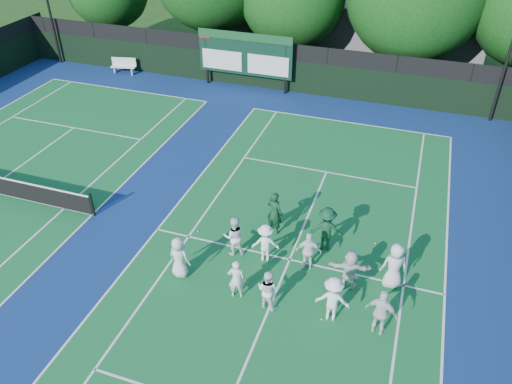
% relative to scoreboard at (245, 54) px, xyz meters
% --- Properties ---
extents(ground, '(120.00, 120.00, 0.00)m').
position_rel_scoreboard_xyz_m(ground, '(7.01, -15.59, -2.19)').
color(ground, '#1A3C10').
rests_on(ground, ground).
extents(court_apron, '(34.00, 32.00, 0.01)m').
position_rel_scoreboard_xyz_m(court_apron, '(1.01, -14.59, -2.19)').
color(court_apron, navy).
rests_on(court_apron, ground).
extents(near_court, '(11.05, 23.85, 0.01)m').
position_rel_scoreboard_xyz_m(near_court, '(7.01, -14.59, -2.18)').
color(near_court, '#135F2B').
rests_on(near_court, ground).
extents(back_fence, '(34.00, 0.08, 3.00)m').
position_rel_scoreboard_xyz_m(back_fence, '(1.01, 0.41, -0.83)').
color(back_fence, black).
rests_on(back_fence, ground).
extents(scoreboard, '(6.00, 0.21, 3.55)m').
position_rel_scoreboard_xyz_m(scoreboard, '(0.00, 0.00, 0.00)').
color(scoreboard, black).
rests_on(scoreboard, ground).
extents(clubhouse, '(18.00, 6.00, 4.00)m').
position_rel_scoreboard_xyz_m(clubhouse, '(5.01, 8.41, -0.19)').
color(clubhouse, slate).
rests_on(clubhouse, ground).
extents(bench, '(1.71, 0.77, 1.05)m').
position_rel_scoreboard_xyz_m(bench, '(-8.61, -0.21, -1.63)').
color(bench, silver).
rests_on(bench, ground).
extents(tennis_ball_0, '(0.07, 0.07, 0.07)m').
position_rel_scoreboard_xyz_m(tennis_ball_0, '(3.12, -14.18, -2.16)').
color(tennis_ball_0, '#C8CA17').
rests_on(tennis_ball_0, ground).
extents(tennis_ball_1, '(0.07, 0.07, 0.07)m').
position_rel_scoreboard_xyz_m(tennis_ball_1, '(9.88, -12.65, -2.16)').
color(tennis_ball_1, '#C8CA17').
rests_on(tennis_ball_1, ground).
extents(tennis_ball_4, '(0.07, 0.07, 0.07)m').
position_rel_scoreboard_xyz_m(tennis_ball_4, '(6.60, -13.44, -2.16)').
color(tennis_ball_4, '#C8CA17').
rests_on(tennis_ball_4, ground).
extents(tennis_ball_5, '(0.07, 0.07, 0.07)m').
position_rel_scoreboard_xyz_m(tennis_ball_5, '(8.76, -17.02, -2.16)').
color(tennis_ball_5, '#C8CA17').
rests_on(tennis_ball_5, ground).
extents(player_front_0, '(0.87, 0.64, 1.63)m').
position_rel_scoreboard_xyz_m(player_front_0, '(3.54, -16.59, -1.37)').
color(player_front_0, silver).
rests_on(player_front_0, ground).
extents(player_front_1, '(0.65, 0.52, 1.55)m').
position_rel_scoreboard_xyz_m(player_front_1, '(5.79, -16.89, -1.41)').
color(player_front_1, white).
rests_on(player_front_1, ground).
extents(player_front_2, '(0.83, 0.71, 1.50)m').
position_rel_scoreboard_xyz_m(player_front_2, '(6.91, -16.98, -1.44)').
color(player_front_2, white).
rests_on(player_front_2, ground).
extents(player_front_3, '(1.14, 0.71, 1.68)m').
position_rel_scoreboard_xyz_m(player_front_3, '(9.01, -16.81, -1.35)').
color(player_front_3, white).
rests_on(player_front_3, ground).
extents(player_front_4, '(1.08, 0.61, 1.73)m').
position_rel_scoreboard_xyz_m(player_front_4, '(10.53, -16.90, -1.32)').
color(player_front_4, silver).
rests_on(player_front_4, ground).
extents(player_back_0, '(0.97, 0.88, 1.64)m').
position_rel_scoreboard_xyz_m(player_back_0, '(4.95, -14.89, -1.37)').
color(player_back_0, white).
rests_on(player_back_0, ground).
extents(player_back_1, '(1.12, 0.81, 1.56)m').
position_rel_scoreboard_xyz_m(player_back_1, '(6.15, -14.84, -1.41)').
color(player_back_1, white).
rests_on(player_back_1, ground).
extents(player_back_2, '(0.97, 0.55, 1.55)m').
position_rel_scoreboard_xyz_m(player_back_2, '(7.73, -14.77, -1.41)').
color(player_back_2, white).
rests_on(player_back_2, ground).
extents(player_back_3, '(1.52, 0.70, 1.58)m').
position_rel_scoreboard_xyz_m(player_back_3, '(9.28, -15.26, -1.40)').
color(player_back_3, silver).
rests_on(player_back_3, ground).
extents(player_back_4, '(1.00, 0.80, 1.79)m').
position_rel_scoreboard_xyz_m(player_back_4, '(10.68, -14.69, -1.30)').
color(player_back_4, silver).
rests_on(player_back_4, ground).
extents(coach_left, '(0.78, 0.63, 1.86)m').
position_rel_scoreboard_xyz_m(coach_left, '(5.97, -13.17, -1.26)').
color(coach_left, '#0E361E').
rests_on(coach_left, ground).
extents(coach_right, '(1.29, 0.89, 1.83)m').
position_rel_scoreboard_xyz_m(coach_right, '(8.09, -13.51, -1.27)').
color(coach_right, '#0F3A21').
rests_on(coach_right, ground).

